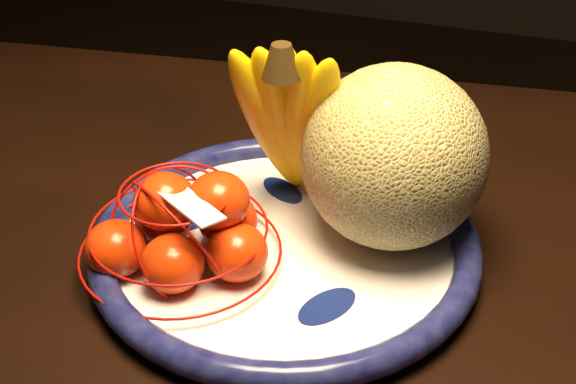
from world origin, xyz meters
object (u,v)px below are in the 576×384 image
(dining_table, at_px, (254,304))
(cantaloupe, at_px, (394,157))
(banana_bunch, at_px, (291,115))
(mandarin_bag, at_px, (184,230))
(fruit_bowl, at_px, (285,245))

(dining_table, distance_m, cantaloupe, 0.22)
(banana_bunch, bearing_deg, mandarin_bag, -123.86)
(cantaloupe, bearing_deg, banana_bunch, 170.84)
(banana_bunch, height_order, mandarin_bag, banana_bunch)
(fruit_bowl, bearing_deg, banana_bunch, 102.96)
(fruit_bowl, xyz_separation_m, cantaloupe, (0.09, 0.05, 0.09))
(fruit_bowl, height_order, banana_bunch, banana_bunch)
(fruit_bowl, relative_size, banana_bunch, 1.79)
(fruit_bowl, distance_m, cantaloupe, 0.14)
(dining_table, relative_size, cantaloupe, 8.43)
(dining_table, height_order, banana_bunch, banana_bunch)
(cantaloupe, xyz_separation_m, banana_bunch, (-0.11, 0.02, 0.02))
(fruit_bowl, bearing_deg, cantaloupe, 29.08)
(dining_table, distance_m, fruit_bowl, 0.10)
(fruit_bowl, distance_m, banana_bunch, 0.13)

